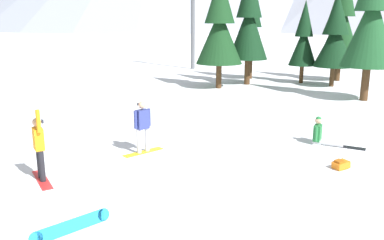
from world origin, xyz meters
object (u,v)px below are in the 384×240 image
object	(u,v)px
pine_tree_young	(342,19)
snowboarder_background	(322,135)
backpack_orange	(341,164)
pine_tree_short	(220,26)
snowboarder_midground	(143,126)
loose_snowboard_near_left	(71,226)
snowboarder_foreground	(39,147)
pine_tree_broad	(335,37)
pine_tree_leaning	(251,29)
pine_tree_slender	(304,39)
pine_tree_tall	(249,21)
pine_tree_twin	(372,15)
ski_lift_tower	(193,5)

from	to	relation	value
pine_tree_young	snowboarder_background	bearing A→B (deg)	-85.48
backpack_orange	pine_tree_short	distance (m)	15.20
snowboarder_midground	loose_snowboard_near_left	world-z (taller)	snowboarder_midground
snowboarder_foreground	pine_tree_broad	xyz separation A→B (m)	(5.14, 20.22, 2.25)
pine_tree_short	pine_tree_leaning	world-z (taller)	pine_tree_short
pine_tree_slender	pine_tree_tall	bearing A→B (deg)	-146.09
snowboarder_midground	loose_snowboard_near_left	size ratio (longest dim) A/B	1.03
snowboarder_midground	pine_tree_short	world-z (taller)	pine_tree_short
pine_tree_twin	pine_tree_broad	xyz separation A→B (m)	(-2.20, 4.22, -1.30)
snowboarder_midground	pine_tree_young	bearing A→B (deg)	78.80
loose_snowboard_near_left	pine_tree_tall	bearing A→B (deg)	97.87
snowboarder_foreground	loose_snowboard_near_left	bearing A→B (deg)	-34.50
loose_snowboard_near_left	pine_tree_broad	xyz separation A→B (m)	(2.47, 22.05, 3.07)
snowboarder_background	backpack_orange	bearing A→B (deg)	-69.42
snowboarder_background	pine_tree_slender	world-z (taller)	pine_tree_slender
pine_tree_broad	ski_lift_tower	size ratio (longest dim) A/B	0.62
snowboarder_background	pine_tree_young	xyz separation A→B (m)	(-1.29, 16.30, 3.95)
loose_snowboard_near_left	pine_tree_tall	distance (m)	21.09
pine_tree_short	pine_tree_twin	bearing A→B (deg)	-2.46
loose_snowboard_near_left	pine_tree_leaning	size ratio (longest dim) A/B	0.26
snowboarder_foreground	pine_tree_short	bearing A→B (deg)	94.61
backpack_orange	ski_lift_tower	distance (m)	25.95
snowboarder_background	pine_tree_twin	size ratio (longest dim) A/B	0.21
backpack_orange	ski_lift_tower	xyz separation A→B (m)	(-14.65, 20.73, 5.36)
backpack_orange	pine_tree_twin	size ratio (longest dim) A/B	0.07
snowboarder_foreground	pine_tree_tall	xyz separation A→B (m)	(-0.17, 18.67, 3.25)
backpack_orange	snowboarder_midground	bearing A→B (deg)	-168.60
snowboarder_foreground	ski_lift_tower	world-z (taller)	ski_lift_tower
pine_tree_tall	ski_lift_tower	bearing A→B (deg)	137.70
snowboarder_foreground	pine_tree_twin	bearing A→B (deg)	65.37
pine_tree_broad	snowboarder_foreground	bearing A→B (deg)	-104.25
pine_tree_young	pine_tree_slender	xyz separation A→B (m)	(-2.13, -2.22, -1.27)
snowboarder_foreground	loose_snowboard_near_left	world-z (taller)	snowboarder_foreground
pine_tree_twin	pine_tree_short	xyz separation A→B (m)	(-8.65, 0.37, -0.64)
snowboarder_midground	pine_tree_slender	distance (m)	17.83
pine_tree_tall	backpack_orange	bearing A→B (deg)	-62.21
loose_snowboard_near_left	pine_tree_short	size ratio (longest dim) A/B	0.24
pine_tree_leaning	pine_tree_broad	bearing A→B (deg)	-11.07
snowboarder_foreground	snowboarder_midground	bearing A→B (deg)	68.86
snowboarder_foreground	pine_tree_tall	world-z (taller)	pine_tree_tall
loose_snowboard_near_left	pine_tree_short	bearing A→B (deg)	102.35
pine_tree_twin	pine_tree_broad	world-z (taller)	pine_tree_twin
backpack_orange	pine_tree_broad	xyz separation A→B (m)	(-2.19, 15.77, 3.08)
snowboarder_foreground	snowboarder_background	world-z (taller)	snowboarder_foreground
snowboarder_foreground	snowboarder_background	distance (m)	9.37
snowboarder_foreground	snowboarder_midground	xyz separation A→B (m)	(1.25, 3.22, -0.04)
pine_tree_short	pine_tree_broad	bearing A→B (deg)	30.82
pine_tree_slender	pine_tree_twin	bearing A→B (deg)	-48.44
pine_tree_young	ski_lift_tower	bearing A→B (deg)	170.33
pine_tree_leaning	pine_tree_twin	bearing A→B (deg)	-33.44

